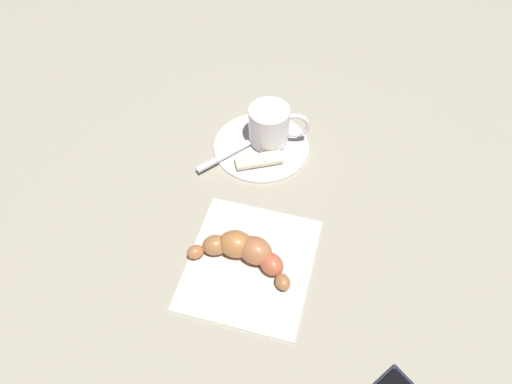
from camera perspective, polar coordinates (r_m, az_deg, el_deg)
The scene contains 7 objects.
ground_plane at distance 0.69m, azimuth 1.25°, elevation -1.95°, with size 1.80×1.80×0.00m, color #A9A18C.
saucer at distance 0.77m, azimuth 0.58°, elevation 5.27°, with size 0.14×0.14×0.01m, color white.
espresso_cup at distance 0.75m, azimuth 1.65°, elevation 7.57°, with size 0.06×0.09×0.06m.
teaspoon at distance 0.76m, azimuth -0.60°, elevation 5.75°, with size 0.13×0.09×0.01m.
sugar_packet at distance 0.74m, azimuth 0.33°, elevation 3.62°, with size 0.07×0.02×0.01m, color beige.
napkin at distance 0.65m, azimuth -0.70°, elevation -8.02°, with size 0.17×0.15×0.00m, color silver.
croissant at distance 0.63m, azimuth -1.32°, elevation -6.62°, with size 0.06×0.14×0.03m.
Camera 1 is at (-0.39, -0.12, 0.56)m, focal length 35.53 mm.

